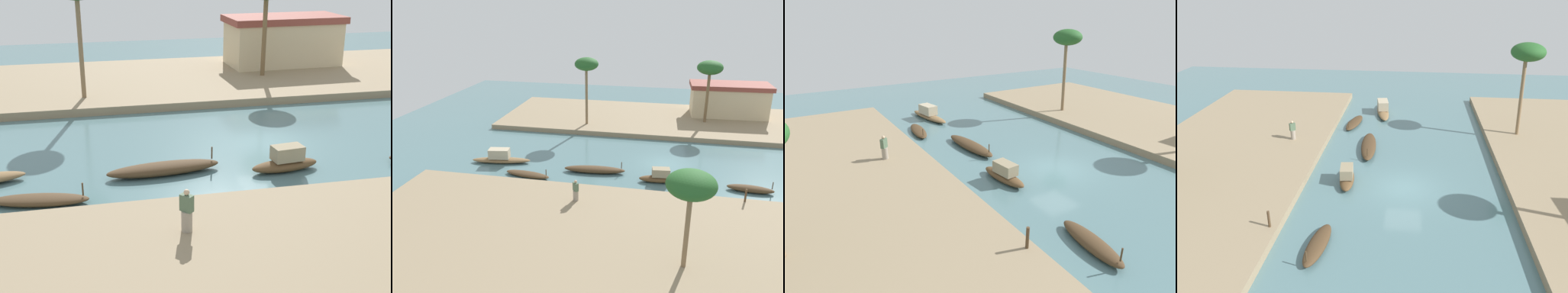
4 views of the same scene
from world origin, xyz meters
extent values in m
plane|color=slate|center=(0.00, 0.00, 0.00)|extent=(67.32, 67.32, 0.00)
cube|color=#937F60|center=(0.00, 13.67, 0.26)|extent=(39.98, 14.11, 0.52)
ellipsoid|color=#47331E|center=(-5.99, -3.07, 0.27)|extent=(5.37, 1.59, 0.55)
cylinder|color=#47331E|center=(-3.67, -2.89, 0.79)|extent=(0.07, 0.07, 0.59)
ellipsoid|color=#47331E|center=(-11.42, -5.06, 0.19)|extent=(4.13, 1.65, 0.38)
cylinder|color=#47331E|center=(-9.67, -5.33, 0.62)|extent=(0.07, 0.07, 0.56)
ellipsoid|color=brown|center=(-0.40, -3.89, 0.27)|extent=(3.41, 1.35, 0.54)
cube|color=gray|center=(-0.30, -3.88, 0.88)|extent=(1.51, 0.98, 0.67)
cylinder|color=gray|center=(-6.17, -9.35, 0.91)|extent=(0.55, 0.55, 0.77)
cube|color=#4C664C|center=(-6.17, -9.35, 1.60)|extent=(0.49, 0.51, 0.61)
sphere|color=tan|center=(-6.17, -9.35, 2.01)|extent=(0.21, 0.21, 0.21)
cylinder|color=brown|center=(4.18, 12.73, 3.43)|extent=(0.34, 0.48, 5.81)
cylinder|color=#7F6647|center=(-9.29, 9.13, 3.71)|extent=(0.29, 0.54, 6.38)
cube|color=beige|center=(7.10, 16.39, 2.24)|extent=(9.09, 4.54, 3.43)
cube|color=brown|center=(7.10, 16.39, 4.22)|extent=(9.63, 4.82, 0.53)
camera|label=1|loc=(-9.39, -25.66, 9.96)|focal=49.50mm
camera|label=2|loc=(-0.02, -34.47, 14.26)|focal=36.88mm
camera|label=3|loc=(14.40, -14.38, 9.26)|focal=30.90mm
camera|label=4|loc=(22.32, 0.32, 12.95)|focal=35.51mm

